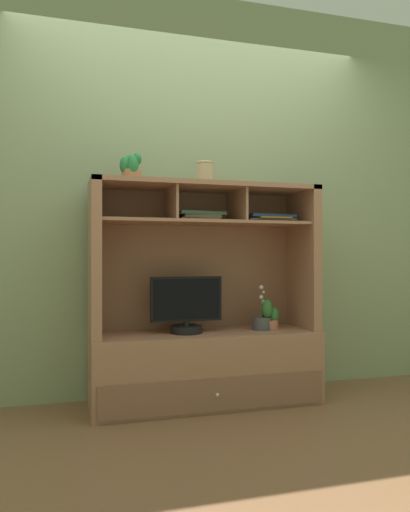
{
  "coord_description": "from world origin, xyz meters",
  "views": [
    {
      "loc": [
        -0.9,
        -3.07,
        0.95
      ],
      "look_at": [
        0.0,
        0.0,
        0.95
      ],
      "focal_mm": 34.59,
      "sensor_mm": 36.0,
      "label": 1
    }
  ],
  "objects_px": {
    "potted_orchid": "(262,322)",
    "potted_succulent": "(131,169)",
    "ceramic_vase": "(205,173)",
    "tv_monitor": "(186,308)",
    "potted_fern": "(269,317)",
    "media_console": "(205,337)",
    "magazine_stack_left": "(268,219)",
    "magazine_stack_centre": "(199,216)"
  },
  "relations": [
    {
      "from": "tv_monitor",
      "to": "magazine_stack_centre",
      "type": "distance_m",
      "value": 0.61
    },
    {
      "from": "media_console",
      "to": "magazine_stack_left",
      "type": "distance_m",
      "value": 0.91
    },
    {
      "from": "media_console",
      "to": "magazine_stack_left",
      "type": "relative_size",
      "value": 4.34
    },
    {
      "from": "media_console",
      "to": "ceramic_vase",
      "type": "bearing_deg",
      "value": -90.0
    },
    {
      "from": "potted_succulent",
      "to": "magazine_stack_centre",
      "type": "bearing_deg",
      "value": 5.82
    },
    {
      "from": "potted_succulent",
      "to": "ceramic_vase",
      "type": "bearing_deg",
      "value": -0.65
    },
    {
      "from": "potted_fern",
      "to": "media_console",
      "type": "bearing_deg",
      "value": 175.85
    },
    {
      "from": "tv_monitor",
      "to": "magazine_stack_centre",
      "type": "xyz_separation_m",
      "value": [
        0.1,
        0.07,
        0.59
      ]
    },
    {
      "from": "ceramic_vase",
      "to": "potted_orchid",
      "type": "bearing_deg",
      "value": -3.56
    },
    {
      "from": "media_console",
      "to": "potted_fern",
      "type": "xyz_separation_m",
      "value": [
        0.44,
        -0.03,
        0.12
      ]
    },
    {
      "from": "media_console",
      "to": "tv_monitor",
      "type": "xyz_separation_m",
      "value": [
        -0.13,
        -0.03,
        0.19
      ]
    },
    {
      "from": "potted_fern",
      "to": "magazine_stack_left",
      "type": "height_order",
      "value": "magazine_stack_left"
    },
    {
      "from": "magazine_stack_centre",
      "to": "ceramic_vase",
      "type": "bearing_deg",
      "value": -61.96
    },
    {
      "from": "potted_fern",
      "to": "magazine_stack_centre",
      "type": "xyz_separation_m",
      "value": [
        -0.47,
        0.08,
        0.67
      ]
    },
    {
      "from": "media_console",
      "to": "potted_succulent",
      "type": "distance_m",
      "value": 1.17
    },
    {
      "from": "potted_succulent",
      "to": "magazine_stack_left",
      "type": "bearing_deg",
      "value": 1.46
    },
    {
      "from": "potted_orchid",
      "to": "potted_succulent",
      "type": "relative_size",
      "value": 1.61
    },
    {
      "from": "tv_monitor",
      "to": "potted_succulent",
      "type": "xyz_separation_m",
      "value": [
        -0.35,
        0.03,
        0.88
      ]
    },
    {
      "from": "magazine_stack_centre",
      "to": "ceramic_vase",
      "type": "height_order",
      "value": "ceramic_vase"
    },
    {
      "from": "tv_monitor",
      "to": "potted_fern",
      "type": "xyz_separation_m",
      "value": [
        0.57,
        -0.0,
        -0.08
      ]
    },
    {
      "from": "media_console",
      "to": "tv_monitor",
      "type": "height_order",
      "value": "media_console"
    },
    {
      "from": "potted_fern",
      "to": "magazine_stack_centre",
      "type": "height_order",
      "value": "magazine_stack_centre"
    },
    {
      "from": "media_console",
      "to": "potted_succulent",
      "type": "xyz_separation_m",
      "value": [
        -0.48,
        -0.0,
        1.07
      ]
    },
    {
      "from": "tv_monitor",
      "to": "ceramic_vase",
      "type": "relative_size",
      "value": 3.13
    },
    {
      "from": "potted_orchid",
      "to": "magazine_stack_centre",
      "type": "distance_m",
      "value": 0.82
    },
    {
      "from": "magazine_stack_centre",
      "to": "potted_fern",
      "type": "bearing_deg",
      "value": -9.15
    },
    {
      "from": "tv_monitor",
      "to": "potted_succulent",
      "type": "height_order",
      "value": "potted_succulent"
    },
    {
      "from": "tv_monitor",
      "to": "potted_orchid",
      "type": "bearing_deg",
      "value": -0.16
    },
    {
      "from": "potted_orchid",
      "to": "magazine_stack_left",
      "type": "relative_size",
      "value": 0.88
    },
    {
      "from": "media_console",
      "to": "magazine_stack_left",
      "type": "xyz_separation_m",
      "value": [
        0.46,
        0.02,
        0.78
      ]
    },
    {
      "from": "potted_succulent",
      "to": "potted_fern",
      "type": "bearing_deg",
      "value": -1.86
    },
    {
      "from": "tv_monitor",
      "to": "potted_fern",
      "type": "bearing_deg",
      "value": -0.17
    },
    {
      "from": "magazine_stack_centre",
      "to": "potted_succulent",
      "type": "xyz_separation_m",
      "value": [
        -0.45,
        -0.05,
        0.28
      ]
    },
    {
      "from": "magazine_stack_centre",
      "to": "ceramic_vase",
      "type": "relative_size",
      "value": 2.24
    },
    {
      "from": "potted_fern",
      "to": "magazine_stack_left",
      "type": "distance_m",
      "value": 0.67
    },
    {
      "from": "media_console",
      "to": "potted_succulent",
      "type": "bearing_deg",
      "value": -179.73
    },
    {
      "from": "magazine_stack_centre",
      "to": "potted_succulent",
      "type": "bearing_deg",
      "value": -174.18
    },
    {
      "from": "magazine_stack_left",
      "to": "potted_fern",
      "type": "bearing_deg",
      "value": -107.32
    },
    {
      "from": "potted_succulent",
      "to": "tv_monitor",
      "type": "bearing_deg",
      "value": -4.64
    },
    {
      "from": "potted_orchid",
      "to": "magazine_stack_left",
      "type": "bearing_deg",
      "value": 37.52
    },
    {
      "from": "media_console",
      "to": "potted_fern",
      "type": "height_order",
      "value": "media_console"
    },
    {
      "from": "tv_monitor",
      "to": "magazine_stack_centre",
      "type": "relative_size",
      "value": 1.4
    }
  ]
}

